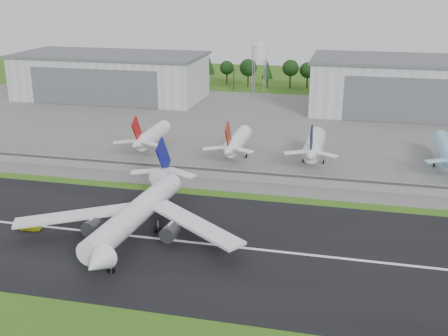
% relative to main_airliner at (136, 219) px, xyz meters
% --- Properties ---
extents(ground, '(600.00, 600.00, 0.00)m').
position_rel_main_airliner_xyz_m(ground, '(4.19, -9.56, -4.89)').
color(ground, '#346518').
rests_on(ground, ground).
extents(runway, '(320.00, 60.00, 0.10)m').
position_rel_main_airliner_xyz_m(runway, '(4.19, 0.44, -4.84)').
color(runway, black).
rests_on(runway, ground).
extents(runway_centerline, '(220.00, 1.00, 0.02)m').
position_rel_main_airliner_xyz_m(runway_centerline, '(4.19, 0.44, -4.78)').
color(runway_centerline, white).
rests_on(runway_centerline, runway).
extents(apron, '(320.00, 150.00, 0.10)m').
position_rel_main_airliner_xyz_m(apron, '(4.19, 110.44, -4.84)').
color(apron, slate).
rests_on(apron, ground).
extents(blast_fence, '(240.00, 0.61, 3.50)m').
position_rel_main_airliner_xyz_m(blast_fence, '(4.19, 45.42, -3.09)').
color(blast_fence, gray).
rests_on(blast_fence, ground).
extents(hangar_west, '(97.00, 44.00, 23.20)m').
position_rel_main_airliner_xyz_m(hangar_west, '(-75.81, 155.35, 6.74)').
color(hangar_west, silver).
rests_on(hangar_west, ground).
extents(hangar_east, '(102.00, 47.00, 25.20)m').
position_rel_main_airliner_xyz_m(hangar_east, '(79.19, 155.35, 7.73)').
color(hangar_east, silver).
rests_on(hangar_east, ground).
extents(water_tower, '(8.40, 8.40, 29.40)m').
position_rel_main_airliner_xyz_m(water_tower, '(-0.81, 175.44, 19.66)').
color(water_tower, '#99999E').
rests_on(water_tower, ground).
extents(utility_poles, '(230.00, 3.00, 12.00)m').
position_rel_main_airliner_xyz_m(utility_poles, '(4.19, 190.44, -4.89)').
color(utility_poles, black).
rests_on(utility_poles, ground).
extents(treeline, '(320.00, 16.00, 22.00)m').
position_rel_main_airliner_xyz_m(treeline, '(4.19, 205.44, -4.89)').
color(treeline, black).
rests_on(treeline, ground).
extents(main_airliner, '(57.14, 59.25, 18.17)m').
position_rel_main_airliner_xyz_m(main_airliner, '(0.00, 0.00, 0.00)').
color(main_airliner, white).
rests_on(main_airliner, runway).
extents(ground_vehicle, '(5.47, 2.76, 1.49)m').
position_rel_main_airliner_xyz_m(ground_vehicle, '(-27.14, -2.18, -4.05)').
color(ground_vehicle, '#D9E91B').
rests_on(ground_vehicle, runway).
extents(parked_jet_red_a, '(7.36, 31.29, 16.52)m').
position_rel_main_airliner_xyz_m(parked_jet_red_a, '(-21.44, 66.97, 1.13)').
color(parked_jet_red_a, white).
rests_on(parked_jet_red_a, ground).
extents(parked_jet_red_b, '(7.36, 31.29, 16.48)m').
position_rel_main_airliner_xyz_m(parked_jet_red_b, '(10.13, 66.96, 1.09)').
color(parked_jet_red_b, white).
rests_on(parked_jet_red_b, ground).
extents(parked_jet_navy, '(7.36, 31.29, 16.91)m').
position_rel_main_airliner_xyz_m(parked_jet_navy, '(36.87, 67.03, 1.50)').
color(parked_jet_navy, white).
rests_on(parked_jet_navy, ground).
extents(parked_jet_skyblue, '(7.36, 37.29, 16.66)m').
position_rel_main_airliner_xyz_m(parked_jet_skyblue, '(79.89, 71.99, 1.21)').
color(parked_jet_skyblue, '#86C6E8').
rests_on(parked_jet_skyblue, ground).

